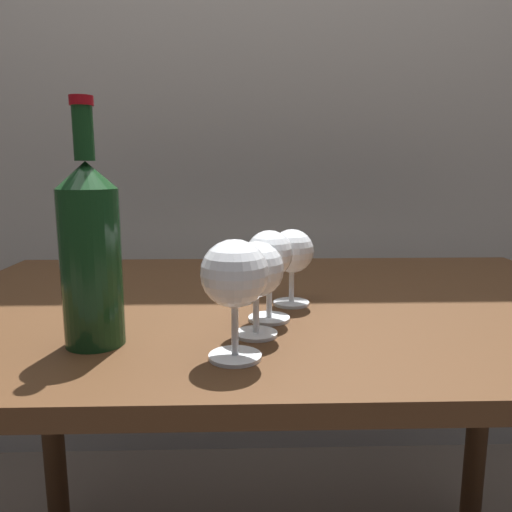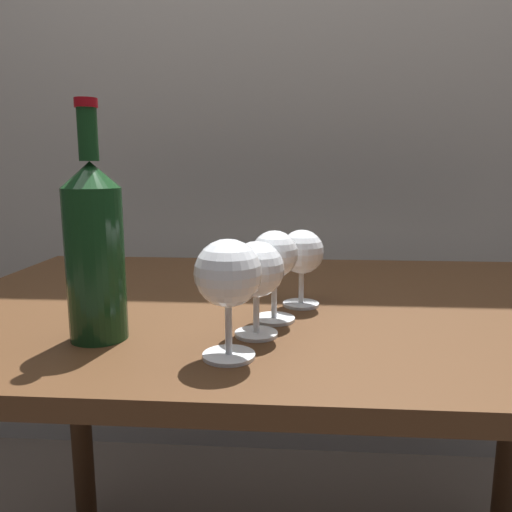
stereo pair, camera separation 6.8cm
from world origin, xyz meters
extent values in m
cube|color=gray|center=(0.00, 0.80, 1.30)|extent=(5.00, 0.08, 2.60)
cube|color=#472B16|center=(0.00, 0.00, 0.75)|extent=(1.26, 0.80, 0.03)
cylinder|color=#472B16|center=(-0.57, 0.34, 0.37)|extent=(0.06, 0.06, 0.74)
cylinder|color=#472B16|center=(0.57, 0.34, 0.37)|extent=(0.06, 0.06, 0.74)
cylinder|color=white|center=(-0.08, -0.28, 0.77)|extent=(0.07, 0.07, 0.00)
cylinder|color=white|center=(-0.08, -0.28, 0.81)|extent=(0.01, 0.01, 0.08)
sphere|color=white|center=(-0.08, -0.28, 0.88)|extent=(0.08, 0.08, 0.08)
ellipsoid|color=maroon|center=(-0.08, -0.28, 0.87)|extent=(0.07, 0.07, 0.03)
cylinder|color=white|center=(-0.05, -0.19, 0.77)|extent=(0.06, 0.06, 0.00)
cylinder|color=white|center=(-0.05, -0.19, 0.81)|extent=(0.01, 0.01, 0.07)
sphere|color=white|center=(-0.05, -0.19, 0.86)|extent=(0.08, 0.08, 0.08)
ellipsoid|color=#EACC66|center=(-0.05, -0.19, 0.87)|extent=(0.07, 0.07, 0.04)
cylinder|color=white|center=(-0.02, -0.12, 0.77)|extent=(0.07, 0.07, 0.00)
cylinder|color=white|center=(-0.02, -0.12, 0.81)|extent=(0.01, 0.01, 0.08)
sphere|color=white|center=(-0.02, -0.12, 0.87)|extent=(0.07, 0.07, 0.07)
ellipsoid|color=pink|center=(-0.02, -0.12, 0.87)|extent=(0.06, 0.06, 0.03)
cylinder|color=white|center=(0.02, -0.03, 0.77)|extent=(0.06, 0.06, 0.00)
cylinder|color=white|center=(0.02, -0.03, 0.81)|extent=(0.01, 0.01, 0.07)
sphere|color=white|center=(0.02, -0.03, 0.86)|extent=(0.08, 0.08, 0.08)
ellipsoid|color=#380711|center=(0.02, -0.03, 0.86)|extent=(0.07, 0.07, 0.03)
cylinder|color=#143819|center=(-0.27, -0.22, 0.87)|extent=(0.08, 0.08, 0.21)
cone|color=#143819|center=(-0.27, -0.22, 1.00)|extent=(0.08, 0.08, 0.03)
cylinder|color=#143819|center=(-0.27, -0.22, 1.05)|extent=(0.03, 0.03, 0.07)
cylinder|color=maroon|center=(-0.27, -0.22, 1.09)|extent=(0.03, 0.03, 0.01)
camera|label=1|loc=(-0.07, -0.86, 1.01)|focal=34.41mm
camera|label=2|loc=(0.00, -0.86, 1.01)|focal=34.41mm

